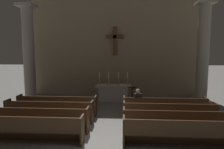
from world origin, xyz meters
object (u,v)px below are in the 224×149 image
candlestick_inner_left (108,81)px  lone_worshipper (138,102)px  pew_right_row_3 (169,114)px  column_left_second (29,55)px  candlestick_outer_left (100,81)px  pew_left_row_2 (39,119)px  column_right_second (203,55)px  pew_right_row_1 (183,133)px  pew_left_row_1 (27,129)px  lectern (132,97)px  candlestick_inner_right (118,81)px  pew_left_row_3 (49,111)px  pew_right_row_4 (164,107)px  candlestick_outer_right (127,81)px  pew_left_row_4 (57,105)px  pew_right_row_2 (175,122)px  altar (113,92)px

candlestick_inner_left → lone_worshipper: bearing=-60.7°
pew_right_row_3 → candlestick_inner_left: candlestick_inner_left is taller
column_left_second → candlestick_outer_left: bearing=1.9°
pew_left_row_2 → column_right_second: size_ratio=0.64×
pew_right_row_1 → candlestick_outer_left: 6.73m
pew_left_row_1 → lectern: bearing=51.7°
pew_left_row_1 → candlestick_inner_right: (2.82, 5.78, 0.79)m
pew_right_row_3 → lectern: size_ratio=3.25×
pew_left_row_3 → pew_right_row_1: bearing=-21.0°
pew_right_row_1 → candlestick_inner_left: (-2.82, 5.78, 0.79)m
pew_right_row_4 → candlestick_outer_right: size_ratio=4.84×
pew_left_row_2 → column_right_second: column_right_second is taller
pew_right_row_1 → pew_right_row_3: 1.93m
pew_left_row_4 → candlestick_inner_left: candlestick_inner_left is taller
candlestick_inner_right → column_right_second: bearing=-1.7°
pew_right_row_4 → candlestick_outer_left: 4.50m
candlestick_inner_left → candlestick_inner_right: same height
lectern → candlestick_inner_right: bearing=123.7°
candlestick_outer_right → lectern: size_ratio=0.67×
pew_left_row_2 → pew_left_row_4: (0.00, 1.93, 0.00)m
pew_right_row_1 → lectern: 4.79m
pew_right_row_1 → column_right_second: size_ratio=0.64×
pew_left_row_2 → lone_worshipper: 4.29m
pew_right_row_3 → lone_worshipper: bearing=140.6°
pew_left_row_1 → pew_left_row_3: size_ratio=1.00×
pew_right_row_1 → pew_right_row_2: (0.00, 0.97, 0.00)m
altar → candlestick_outer_left: candlestick_outer_left is taller
pew_right_row_3 → column_left_second: 8.84m
pew_right_row_1 → pew_right_row_2: 0.97m
pew_left_row_4 → altar: 3.83m
candlestick_outer_left → column_left_second: bearing=-178.1°
column_left_second → altar: bearing=1.6°
pew_right_row_3 → lone_worshipper: size_ratio=2.84×
pew_right_row_4 → candlestick_outer_right: (-1.67, 2.88, 0.79)m
column_left_second → candlestick_inner_left: 5.11m
column_right_second → candlestick_inner_left: 5.68m
candlestick_outer_left → pew_left_row_1: bearing=-106.1°
pew_right_row_4 → candlestick_inner_left: bearing=134.4°
altar → lone_worshipper: lone_worshipper is taller
lone_worshipper → lectern: bearing=96.7°
pew_left_row_3 → candlestick_outer_left: bearing=66.6°
pew_right_row_2 → lectern: 3.88m
pew_left_row_3 → pew_right_row_4: size_ratio=1.00×
pew_right_row_4 → lectern: 2.20m
column_left_second → column_right_second: size_ratio=1.00×
lone_worshipper → candlestick_inner_right: bearing=109.3°
pew_left_row_3 → pew_right_row_4: bearing=10.9°
pew_left_row_3 → pew_right_row_2: (5.03, -0.97, 0.00)m
pew_right_row_1 → pew_right_row_4: same height
pew_right_row_2 → candlestick_outer_left: (-3.37, 4.81, 0.79)m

